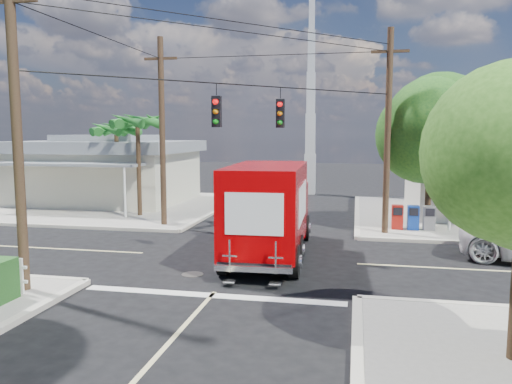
# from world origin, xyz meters

# --- Properties ---
(ground) EXTENTS (120.00, 120.00, 0.00)m
(ground) POSITION_xyz_m (0.00, 0.00, 0.00)
(ground) COLOR black
(ground) RESTS_ON ground
(sidewalk_ne) EXTENTS (14.12, 14.12, 0.14)m
(sidewalk_ne) POSITION_xyz_m (10.88, 10.88, 0.07)
(sidewalk_ne) COLOR gray
(sidewalk_ne) RESTS_ON ground
(sidewalk_nw) EXTENTS (14.12, 14.12, 0.14)m
(sidewalk_nw) POSITION_xyz_m (-10.88, 10.88, 0.07)
(sidewalk_nw) COLOR gray
(sidewalk_nw) RESTS_ON ground
(road_markings) EXTENTS (32.00, 32.00, 0.01)m
(road_markings) POSITION_xyz_m (0.00, -1.47, 0.01)
(road_markings) COLOR beige
(road_markings) RESTS_ON ground
(building_nw) EXTENTS (10.80, 10.20, 4.30)m
(building_nw) POSITION_xyz_m (-12.00, 12.46, 2.22)
(building_nw) COLOR beige
(building_nw) RESTS_ON sidewalk_nw
(radio_tower) EXTENTS (0.80, 0.80, 17.00)m
(radio_tower) POSITION_xyz_m (0.50, 20.00, 5.64)
(radio_tower) COLOR silver
(radio_tower) RESTS_ON ground
(tree_ne_front) EXTENTS (4.21, 4.14, 6.66)m
(tree_ne_front) POSITION_xyz_m (7.21, 6.76, 4.77)
(tree_ne_front) COLOR #422D1C
(tree_ne_front) RESTS_ON sidewalk_ne
(tree_ne_back) EXTENTS (3.77, 3.66, 5.82)m
(tree_ne_back) POSITION_xyz_m (9.81, 8.96, 4.19)
(tree_ne_back) COLOR #422D1C
(tree_ne_back) RESTS_ON sidewalk_ne
(palm_nw_front) EXTENTS (3.01, 3.08, 5.59)m
(palm_nw_front) POSITION_xyz_m (-7.50, 7.50, 5.04)
(palm_nw_front) COLOR #422D1C
(palm_nw_front) RESTS_ON sidewalk_nw
(palm_nw_back) EXTENTS (3.01, 3.08, 5.19)m
(palm_nw_back) POSITION_xyz_m (-9.50, 9.00, 4.67)
(palm_nw_back) COLOR #422D1C
(palm_nw_back) RESTS_ON sidewalk_nw
(utility_poles) EXTENTS (12.00, 10.68, 9.00)m
(utility_poles) POSITION_xyz_m (-1.58, 1.60, 4.67)
(utility_poles) COLOR #473321
(utility_poles) RESTS_ON ground
(vending_boxes) EXTENTS (1.90, 0.50, 1.10)m
(vending_boxes) POSITION_xyz_m (6.50, 6.20, 0.69)
(vending_boxes) COLOR #A21710
(vending_boxes) RESTS_ON sidewalk_ne
(delivery_truck) EXTENTS (2.83, 8.01, 3.42)m
(delivery_truck) POSITION_xyz_m (0.82, 0.47, 1.74)
(delivery_truck) COLOR black
(delivery_truck) RESTS_ON ground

